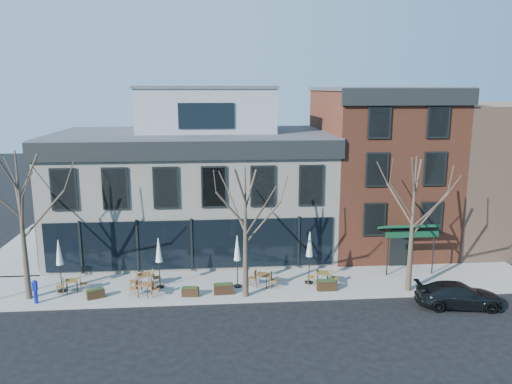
{
  "coord_description": "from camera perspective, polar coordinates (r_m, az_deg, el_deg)",
  "views": [
    {
      "loc": [
        1.4,
        -28.95,
        11.12
      ],
      "look_at": [
        4.07,
        2.0,
        4.61
      ],
      "focal_mm": 35.0,
      "sensor_mm": 36.0,
      "label": 1
    }
  ],
  "objects": [
    {
      "name": "cafe_set_4",
      "position": [
        28.4,
        0.81,
        -9.88
      ],
      "size": [
        1.75,
        1.03,
        0.91
      ],
      "color": "brown",
      "rests_on": "sidewalk_front"
    },
    {
      "name": "tree_corner",
      "position": [
        28.42,
        -25.16,
        -3.31
      ],
      "size": [
        3.93,
        3.98,
        7.92
      ],
      "color": "#382B21",
      "rests_on": "sidewalk_front"
    },
    {
      "name": "planter_3",
      "position": [
        28.26,
        8.07,
        -10.49
      ],
      "size": [
        1.07,
        0.44,
        0.59
      ],
      "color": "black",
      "rests_on": "sidewalk_front"
    },
    {
      "name": "cafe_set_5",
      "position": [
        28.85,
        7.63,
        -9.61
      ],
      "size": [
        1.8,
        0.82,
        0.92
      ],
      "color": "brown",
      "rests_on": "sidewalk_front"
    },
    {
      "name": "red_brick_building",
      "position": [
        36.27,
        13.8,
        2.79
      ],
      "size": [
        8.2,
        11.78,
        11.18
      ],
      "color": "brown",
      "rests_on": "ground"
    },
    {
      "name": "sidewalk_front",
      "position": [
        29.04,
        -0.92,
        -10.52
      ],
      "size": [
        33.5,
        4.7,
        0.15
      ],
      "primitive_type": "cube",
      "color": "gray",
      "rests_on": "ground"
    },
    {
      "name": "tree_mid",
      "position": [
        26.14,
        -1.2,
        -4.45
      ],
      "size": [
        3.5,
        3.55,
        7.04
      ],
      "color": "#382B21",
      "rests_on": "sidewalk_front"
    },
    {
      "name": "planter_2",
      "position": [
        27.6,
        -3.73,
        -10.96
      ],
      "size": [
        1.06,
        0.47,
        0.58
      ],
      "color": "black",
      "rests_on": "sidewalk_front"
    },
    {
      "name": "sidewalk_side",
      "position": [
        38.77,
        -23.86,
        -5.77
      ],
      "size": [
        4.5,
        12.0,
        0.15
      ],
      "primitive_type": "cube",
      "color": "gray",
      "rests_on": "ground"
    },
    {
      "name": "umbrella_0",
      "position": [
        29.2,
        -21.58,
        -6.74
      ],
      "size": [
        0.47,
        0.47,
        2.96
      ],
      "color": "black",
      "rests_on": "sidewalk_front"
    },
    {
      "name": "bg_building",
      "position": [
        41.54,
        26.5,
        2.11
      ],
      "size": [
        12.0,
        12.0,
        10.0
      ],
      "primitive_type": "cube",
      "color": "#8C664C",
      "rests_on": "ground"
    },
    {
      "name": "tree_right",
      "position": [
        28.11,
        17.46,
        -3.36
      ],
      "size": [
        3.72,
        3.77,
        7.48
      ],
      "color": "#382B21",
      "rests_on": "sidewalk_front"
    },
    {
      "name": "umbrella_4",
      "position": [
        28.48,
        6.14,
        -6.27
      ],
      "size": [
        0.49,
        0.49,
        3.05
      ],
      "color": "black",
      "rests_on": "sidewalk_front"
    },
    {
      "name": "corner_building",
      "position": [
        34.64,
        -7.04,
        1.1
      ],
      "size": [
        18.39,
        10.39,
        11.1
      ],
      "color": "beige",
      "rests_on": "ground"
    },
    {
      "name": "cafe_set_1",
      "position": [
        28.98,
        -12.56,
        -9.68
      ],
      "size": [
        1.82,
        1.05,
        0.94
      ],
      "color": "brown",
      "rests_on": "sidewalk_front"
    },
    {
      "name": "umbrella_1",
      "position": [
        28.26,
        -11.06,
        -6.85
      ],
      "size": [
        0.46,
        0.46,
        2.87
      ],
      "color": "black",
      "rests_on": "sidewalk_front"
    },
    {
      "name": "parked_sedan",
      "position": [
        28.28,
        22.17,
        -10.86
      ],
      "size": [
        4.55,
        2.33,
        1.26
      ],
      "primitive_type": "imported",
      "rotation": [
        0.0,
        0.0,
        1.44
      ],
      "color": "black",
      "rests_on": "ground"
    },
    {
      "name": "cafe_set_2",
      "position": [
        27.82,
        -12.61,
        -10.7
      ],
      "size": [
        1.7,
        0.8,
        0.87
      ],
      "color": "brown",
      "rests_on": "sidewalk_front"
    },
    {
      "name": "cafe_set_0",
      "position": [
        29.44,
        -20.3,
        -9.9
      ],
      "size": [
        1.67,
        0.78,
        0.86
      ],
      "color": "brown",
      "rests_on": "sidewalk_front"
    },
    {
      "name": "planter_1",
      "position": [
        27.5,
        -7.51,
        -11.22
      ],
      "size": [
        0.94,
        0.45,
        0.51
      ],
      "color": "black",
      "rests_on": "sidewalk_front"
    },
    {
      "name": "ground",
      "position": [
        31.04,
        -7.28,
        -9.26
      ],
      "size": [
        120.0,
        120.0,
        0.0
      ],
      "primitive_type": "plane",
      "color": "black",
      "rests_on": "ground"
    },
    {
      "name": "call_box",
      "position": [
        28.64,
        -23.91,
        -10.27
      ],
      "size": [
        0.26,
        0.26,
        1.31
      ],
      "color": "#0D1BAB",
      "rests_on": "sidewalk_front"
    },
    {
      "name": "umbrella_3",
      "position": [
        27.85,
        -2.16,
        -6.74
      ],
      "size": [
        0.48,
        0.48,
        2.98
      ],
      "color": "black",
      "rests_on": "sidewalk_front"
    },
    {
      "name": "planter_0",
      "position": [
        28.34,
        -17.86,
        -10.99
      ],
      "size": [
        0.98,
        0.7,
        0.51
      ],
      "color": "#302010",
      "rests_on": "sidewalk_front"
    }
  ]
}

